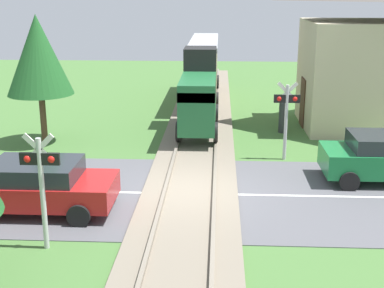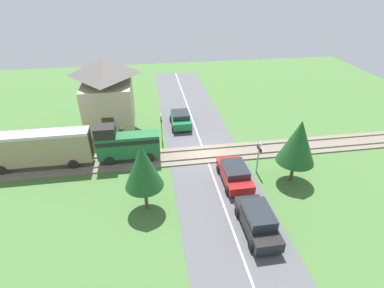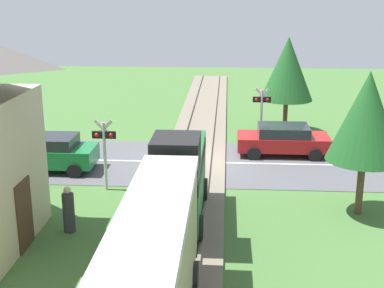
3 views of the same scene
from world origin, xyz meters
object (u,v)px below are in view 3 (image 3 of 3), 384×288
object	(u,v)px
train	(165,231)
pedestrian_by_station	(69,211)
crossing_signal_west_approach	(262,107)
car_far_side	(52,152)
crossing_signal_east_approach	(104,145)
car_near_crossing	(283,139)

from	to	relation	value
train	pedestrian_by_station	xyz separation A→B (m)	(3.50, -3.73, -1.19)
train	pedestrian_by_station	size ratio (longest dim) A/B	9.12
crossing_signal_west_approach	car_far_side	bearing A→B (deg)	28.78
crossing_signal_west_approach	pedestrian_by_station	size ratio (longest dim) A/B	1.83
crossing_signal_east_approach	pedestrian_by_station	distance (m)	3.89
train	car_near_crossing	size ratio (longest dim) A/B	3.29
pedestrian_by_station	train	bearing A→B (deg)	133.24
train	crossing_signal_west_approach	xyz separation A→B (m)	(-3.15, -14.51, -0.08)
car_far_side	crossing_signal_west_approach	distance (m)	10.37
car_far_side	pedestrian_by_station	xyz separation A→B (m)	(-2.40, 5.81, -0.11)
car_near_crossing	crossing_signal_east_approach	xyz separation A→B (m)	(7.19, 4.97, 1.04)
car_near_crossing	crossing_signal_east_approach	size ratio (longest dim) A/B	1.51
train	pedestrian_by_station	distance (m)	5.25
car_far_side	crossing_signal_east_approach	bearing A→B (deg)	142.82
crossing_signal_east_approach	train	bearing A→B (deg)	112.91
car_near_crossing	pedestrian_by_station	world-z (taller)	pedestrian_by_station
car_near_crossing	crossing_signal_west_approach	xyz separation A→B (m)	(0.90, -2.09, 1.04)
car_near_crossing	car_far_side	distance (m)	10.36
crossing_signal_east_approach	pedestrian_by_station	xyz separation A→B (m)	(0.36, 3.72, -1.10)
crossing_signal_west_approach	pedestrian_by_station	bearing A→B (deg)	58.34
crossing_signal_west_approach	car_near_crossing	bearing A→B (deg)	113.18
crossing_signal_west_approach	crossing_signal_east_approach	world-z (taller)	same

